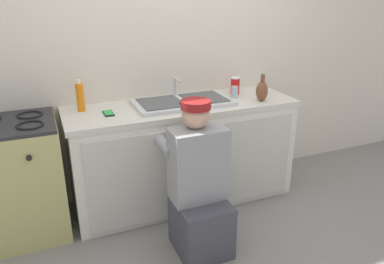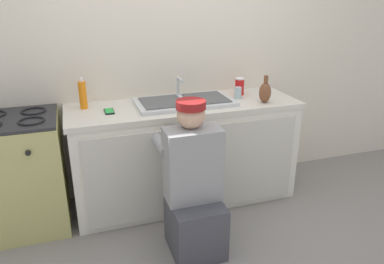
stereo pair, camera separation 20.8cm
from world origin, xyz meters
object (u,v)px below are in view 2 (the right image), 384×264
stove_range (22,173)px  soap_bottle_orange (83,95)px  soda_cup_red (240,86)px  vase_decorative (265,92)px  sink_double_basin (184,101)px  water_glass (238,93)px  plumber_person (194,191)px  cell_phone (109,111)px

stove_range → soap_bottle_orange: bearing=13.8°
stove_range → soda_cup_red: (1.87, 0.12, 0.51)m
vase_decorative → sink_double_basin: bearing=164.9°
water_glass → plumber_person: bearing=-132.5°
cell_phone → vase_decorative: vase_decorative is taller
sink_double_basin → plumber_person: size_ratio=0.72×
plumber_person → cell_phone: bearing=125.9°
water_glass → cell_phone: size_ratio=0.71×
sink_double_basin → stove_range: sink_double_basin is taller
water_glass → soap_bottle_orange: soap_bottle_orange is taller
stove_range → soap_bottle_orange: (0.52, 0.13, 0.55)m
soda_cup_red → cell_phone: (-1.17, -0.15, -0.07)m
stove_range → plumber_person: (1.17, -0.68, 0.01)m
soda_cup_red → plumber_person: bearing=-131.1°
soda_cup_red → water_glass: soda_cup_red is taller
plumber_person → water_glass: bearing=47.5°
sink_double_basin → water_glass: sink_double_basin is taller
sink_double_basin → plumber_person: plumber_person is taller
cell_phone → soap_bottle_orange: bearing=139.2°
sink_double_basin → soap_bottle_orange: size_ratio=3.20×
stove_range → sink_double_basin: bearing=0.1°
soda_cup_red → soap_bottle_orange: (-1.35, 0.01, 0.04)m
sink_double_basin → water_glass: size_ratio=8.00×
soda_cup_red → vase_decorative: vase_decorative is taller
water_glass → soap_bottle_orange: size_ratio=0.40×
sink_double_basin → stove_range: (-1.31, -0.00, -0.45)m
water_glass → cell_phone: (-1.11, -0.04, -0.04)m
cell_phone → vase_decorative: size_ratio=0.61×
sink_double_basin → vase_decorative: size_ratio=3.48×
sink_double_basin → water_glass: (0.49, 0.01, 0.03)m
sink_double_basin → cell_phone: sink_double_basin is taller
plumber_person → soda_cup_red: bearing=48.9°
water_glass → cell_phone: water_glass is taller
water_glass → vase_decorative: (0.16, -0.18, 0.04)m
stove_range → soap_bottle_orange: soap_bottle_orange is taller
vase_decorative → soda_cup_red: bearing=108.2°
stove_range → plumber_person: size_ratio=0.83×
vase_decorative → soap_bottle_orange: 1.48m
plumber_person → vase_decorative: vase_decorative is taller
stove_range → soda_cup_red: bearing=3.7°
soda_cup_red → vase_decorative: size_ratio=0.66×
cell_phone → vase_decorative: bearing=-6.5°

